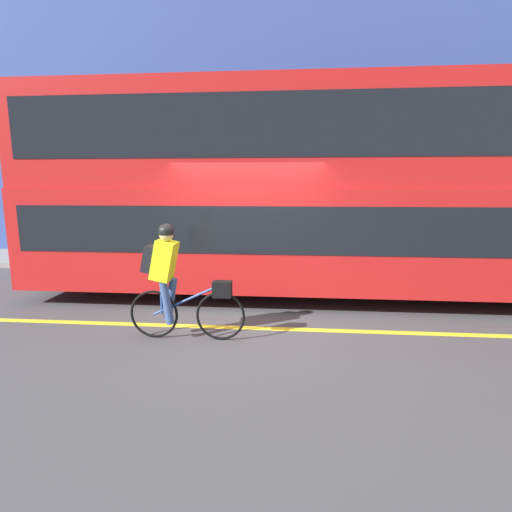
% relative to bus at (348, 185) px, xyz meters
% --- Properties ---
extents(ground_plane, '(80.00, 80.00, 0.00)m').
position_rel_bus_xyz_m(ground_plane, '(-1.78, -1.85, -2.15)').
color(ground_plane, '#424244').
extents(road_center_line, '(50.00, 0.14, 0.01)m').
position_rel_bus_xyz_m(road_center_line, '(-1.78, -2.03, -2.14)').
color(road_center_line, yellow).
rests_on(road_center_line, ground_plane).
extents(sidewalk_curb, '(60.00, 2.22, 0.13)m').
position_rel_bus_xyz_m(sidewalk_curb, '(-1.78, 2.95, -2.08)').
color(sidewalk_curb, gray).
rests_on(sidewalk_curb, ground_plane).
extents(building_facade, '(60.00, 0.30, 9.15)m').
position_rel_bus_xyz_m(building_facade, '(-1.78, 4.22, 2.43)').
color(building_facade, '#33478C').
rests_on(building_facade, ground_plane).
extents(bus, '(11.98, 2.60, 3.89)m').
position_rel_bus_xyz_m(bus, '(0.00, 0.00, 0.00)').
color(bus, black).
rests_on(bus, ground_plane).
extents(cyclist_on_bike, '(1.64, 0.32, 1.63)m').
position_rel_bus_xyz_m(cyclist_on_bike, '(-2.65, -2.52, -1.27)').
color(cyclist_on_bike, black).
rests_on(cyclist_on_bike, ground_plane).
extents(trash_bin, '(0.59, 0.59, 0.99)m').
position_rel_bus_xyz_m(trash_bin, '(1.72, 2.84, -1.52)').
color(trash_bin, '#262628').
rests_on(trash_bin, sidewalk_curb).
extents(street_sign_post, '(0.36, 0.09, 2.32)m').
position_rel_bus_xyz_m(street_sign_post, '(-2.06, 2.84, -0.71)').
color(street_sign_post, '#59595B').
rests_on(street_sign_post, sidewalk_curb).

